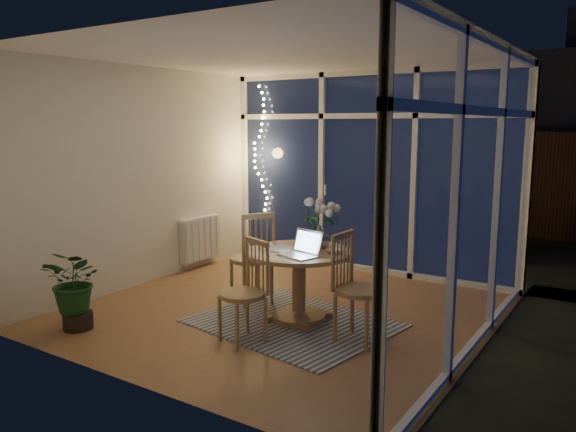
% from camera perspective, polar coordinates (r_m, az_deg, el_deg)
% --- Properties ---
extents(floor, '(4.00, 4.00, 0.00)m').
position_cam_1_polar(floor, '(5.93, -0.51, -9.61)').
color(floor, '#91623F').
rests_on(floor, ground).
extents(ceiling, '(4.00, 4.00, 0.00)m').
position_cam_1_polar(ceiling, '(5.65, -0.54, 16.18)').
color(ceiling, white).
rests_on(ceiling, wall_back).
extents(wall_back, '(4.00, 0.04, 2.60)m').
position_cam_1_polar(wall_back, '(7.39, 8.11, 4.38)').
color(wall_back, white).
rests_on(wall_back, floor).
extents(wall_front, '(4.00, 0.04, 2.60)m').
position_cam_1_polar(wall_front, '(4.15, -16.00, 0.27)').
color(wall_front, white).
rests_on(wall_front, floor).
extents(wall_left, '(0.04, 4.00, 2.60)m').
position_cam_1_polar(wall_left, '(6.95, -14.43, 3.87)').
color(wall_left, white).
rests_on(wall_left, floor).
extents(wall_right, '(0.04, 4.00, 2.60)m').
position_cam_1_polar(wall_right, '(4.84, 19.60, 1.35)').
color(wall_right, white).
rests_on(wall_right, floor).
extents(window_wall_back, '(4.00, 0.10, 2.60)m').
position_cam_1_polar(window_wall_back, '(7.35, 7.98, 4.36)').
color(window_wall_back, white).
rests_on(window_wall_back, floor).
extents(window_wall_right, '(0.10, 4.00, 2.60)m').
position_cam_1_polar(window_wall_right, '(4.85, 19.14, 1.39)').
color(window_wall_right, white).
rests_on(window_wall_right, floor).
extents(radiator, '(0.10, 0.70, 0.58)m').
position_cam_1_polar(radiator, '(7.67, -8.90, -2.25)').
color(radiator, white).
rests_on(radiator, wall_left).
extents(fairy_lights, '(0.24, 0.10, 1.85)m').
position_cam_1_polar(fairy_lights, '(8.11, -2.91, 6.49)').
color(fairy_lights, '#FFD266').
rests_on(fairy_lights, window_wall_back).
extents(garden_patio, '(12.00, 6.00, 0.10)m').
position_cam_1_polar(garden_patio, '(10.21, 17.66, -2.32)').
color(garden_patio, black).
rests_on(garden_patio, ground).
extents(garden_fence, '(11.00, 0.08, 1.80)m').
position_cam_1_polar(garden_fence, '(10.69, 16.05, 3.47)').
color(garden_fence, '#321C12').
rests_on(garden_fence, ground).
extents(neighbour_roof, '(7.00, 3.00, 2.20)m').
position_cam_1_polar(neighbour_roof, '(13.47, 21.38, 9.88)').
color(neighbour_roof, '#373A42').
rests_on(neighbour_roof, ground).
extents(garden_shrubs, '(0.90, 0.90, 0.90)m').
position_cam_1_polar(garden_shrubs, '(9.09, 7.16, -0.08)').
color(garden_shrubs, black).
rests_on(garden_shrubs, ground).
extents(rug, '(2.01, 1.71, 0.01)m').
position_cam_1_polar(rug, '(5.58, 0.55, -10.81)').
color(rug, beige).
rests_on(rug, floor).
extents(dining_table, '(1.19, 1.19, 0.71)m').
position_cam_1_polar(dining_table, '(5.55, 1.12, -7.11)').
color(dining_table, olive).
rests_on(dining_table, floor).
extents(chair_left, '(0.64, 0.64, 1.03)m').
position_cam_1_polar(chair_left, '(6.06, -3.77, -4.15)').
color(chair_left, olive).
rests_on(chair_left, floor).
extents(chair_right, '(0.48, 0.48, 0.99)m').
position_cam_1_polar(chair_right, '(5.03, 7.30, -7.26)').
color(chair_right, olive).
rests_on(chair_right, floor).
extents(chair_front, '(0.55, 0.55, 0.93)m').
position_cam_1_polar(chair_front, '(5.01, -4.69, -7.67)').
color(chair_front, olive).
rests_on(chair_front, floor).
extents(laptop, '(0.42, 0.38, 0.26)m').
position_cam_1_polar(laptop, '(5.20, 1.04, -2.75)').
color(laptop, silver).
rests_on(laptop, dining_table).
extents(flower_vase, '(0.23, 0.23, 0.21)m').
position_cam_1_polar(flower_vase, '(5.57, 3.22, -2.18)').
color(flower_vase, silver).
rests_on(flower_vase, dining_table).
extents(bowl, '(0.17, 0.17, 0.04)m').
position_cam_1_polar(bowl, '(5.36, 4.82, -3.60)').
color(bowl, silver).
rests_on(bowl, dining_table).
extents(newspapers, '(0.40, 0.32, 0.01)m').
position_cam_1_polar(newspapers, '(5.48, 0.07, -3.41)').
color(newspapers, silver).
rests_on(newspapers, dining_table).
extents(phone, '(0.11, 0.06, 0.01)m').
position_cam_1_polar(phone, '(5.28, 0.52, -3.92)').
color(phone, black).
rests_on(phone, dining_table).
extents(potted_plant, '(0.63, 0.57, 0.76)m').
position_cam_1_polar(potted_plant, '(5.69, -20.72, -7.06)').
color(potted_plant, '#18431C').
rests_on(potted_plant, floor).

